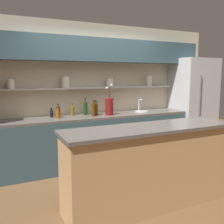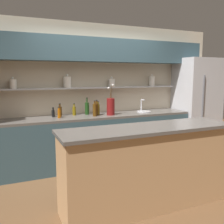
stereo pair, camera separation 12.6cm
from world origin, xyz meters
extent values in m
plane|color=brown|center=(0.00, 0.00, 0.00)|extent=(12.00, 12.00, 0.00)
cube|color=beige|center=(0.00, 1.60, 1.30)|extent=(5.20, 0.10, 2.60)
cube|color=#B7B7BC|center=(-0.11, 1.46, 1.41)|extent=(3.60, 0.18, 0.02)
cylinder|color=silver|center=(-1.46, 1.45, 1.50)|extent=(0.11, 0.11, 0.15)
sphere|color=silver|center=(-1.46, 1.45, 1.59)|extent=(0.04, 0.04, 0.04)
cylinder|color=silver|center=(-0.56, 1.45, 1.52)|extent=(0.14, 0.14, 0.20)
sphere|color=silver|center=(-0.56, 1.45, 1.64)|extent=(0.05, 0.05, 0.05)
cylinder|color=silver|center=(0.31, 1.45, 1.49)|extent=(0.13, 0.13, 0.15)
sphere|color=silver|center=(0.31, 1.45, 1.59)|extent=(0.04, 0.04, 0.04)
cylinder|color=silver|center=(1.21, 1.45, 1.52)|extent=(0.11, 0.11, 0.20)
sphere|color=silver|center=(1.21, 1.45, 1.64)|extent=(0.04, 0.04, 0.04)
cube|color=#334C56|center=(0.00, 1.38, 2.09)|extent=(4.42, 0.34, 0.42)
cube|color=#334C56|center=(-0.11, 1.24, 0.44)|extent=(3.70, 0.62, 0.88)
cube|color=#56514C|center=(-0.11, 1.24, 0.90)|extent=(3.70, 0.62, 0.04)
cube|color=tan|center=(0.00, -0.43, 0.49)|extent=(2.18, 0.55, 0.98)
cube|color=#56514C|center=(0.00, -0.43, 1.00)|extent=(2.24, 0.61, 0.04)
cube|color=#B7B7BC|center=(2.18, 1.20, 1.00)|extent=(0.84, 0.70, 1.99)
cylinder|color=#4C4C51|center=(2.03, 0.83, 1.09)|extent=(0.02, 0.02, 1.09)
cylinder|color=maroon|center=(0.17, 1.16, 1.07)|extent=(0.15, 0.15, 0.31)
cylinder|color=#4C3319|center=(0.16, 1.16, 1.32)|extent=(0.04, 0.04, 0.18)
sphere|color=silver|center=(0.14, 1.19, 1.41)|extent=(0.04, 0.04, 0.04)
cylinder|color=#4C3319|center=(0.19, 1.17, 1.34)|extent=(0.01, 0.03, 0.23)
sphere|color=silver|center=(0.23, 1.18, 1.45)|extent=(0.04, 0.04, 0.04)
cylinder|color=#4C3319|center=(0.17, 1.16, 1.34)|extent=(0.01, 0.03, 0.23)
sphere|color=silver|center=(0.21, 1.17, 1.46)|extent=(0.04, 0.04, 0.04)
cylinder|color=#B7B7BC|center=(0.91, 1.24, 0.93)|extent=(0.27, 0.27, 0.02)
cylinder|color=#B7B7BC|center=(0.91, 1.34, 1.05)|extent=(0.02, 0.02, 0.22)
cylinder|color=#B7B7BC|center=(0.91, 1.28, 1.16)|extent=(0.02, 0.12, 0.02)
cylinder|color=black|center=(-0.84, 1.36, 0.98)|extent=(0.05, 0.05, 0.12)
cylinder|color=black|center=(-0.84, 1.36, 1.06)|extent=(0.03, 0.03, 0.04)
cylinder|color=black|center=(-0.84, 1.36, 1.08)|extent=(0.03, 0.03, 0.01)
cylinder|color=#193814|center=(-0.21, 1.39, 1.03)|extent=(0.08, 0.08, 0.22)
cylinder|color=#193814|center=(-0.21, 1.39, 1.18)|extent=(0.02, 0.02, 0.08)
cylinder|color=black|center=(-0.21, 1.39, 1.23)|extent=(0.03, 0.03, 0.01)
cylinder|color=#4C2D0C|center=(-0.15, 1.15, 1.03)|extent=(0.07, 0.07, 0.22)
cylinder|color=#4C2D0C|center=(-0.15, 1.15, 1.16)|extent=(0.03, 0.03, 0.04)
cylinder|color=black|center=(-0.15, 1.15, 1.19)|extent=(0.03, 0.03, 0.01)
cylinder|color=#4C2D0C|center=(-0.72, 1.35, 1.01)|extent=(0.07, 0.07, 0.17)
cylinder|color=#4C2D0C|center=(-0.72, 1.35, 1.12)|extent=(0.03, 0.03, 0.04)
cylinder|color=black|center=(-0.72, 1.35, 1.14)|extent=(0.03, 0.03, 0.01)
cylinder|color=#9E4C0A|center=(-0.77, 1.21, 0.99)|extent=(0.05, 0.05, 0.14)
cylinder|color=#9E4C0A|center=(-0.77, 1.21, 1.08)|extent=(0.03, 0.03, 0.04)
cylinder|color=black|center=(-0.77, 1.21, 1.11)|extent=(0.03, 0.03, 0.01)
cylinder|color=brown|center=(-0.45, 1.40, 1.00)|extent=(0.06, 0.06, 0.15)
cylinder|color=brown|center=(-0.45, 1.40, 1.10)|extent=(0.03, 0.03, 0.05)
cylinder|color=black|center=(-0.45, 1.40, 1.13)|extent=(0.03, 0.03, 0.01)
cylinder|color=#4C2D0C|center=(-0.09, 1.22, 1.03)|extent=(0.06, 0.06, 0.22)
cylinder|color=#4C2D0C|center=(-0.09, 1.22, 1.16)|extent=(0.03, 0.03, 0.04)
cylinder|color=black|center=(-0.09, 1.22, 1.19)|extent=(0.03, 0.03, 0.01)
cylinder|color=brown|center=(-0.03, 1.29, 1.01)|extent=(0.05, 0.05, 0.18)
cylinder|color=brown|center=(-0.03, 1.29, 1.13)|extent=(0.03, 0.03, 0.05)
cylinder|color=black|center=(-0.03, 1.29, 1.16)|extent=(0.03, 0.03, 0.01)
camera|label=1|loc=(-1.70, -2.93, 1.64)|focal=40.00mm
camera|label=2|loc=(-1.59, -2.98, 1.64)|focal=40.00mm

